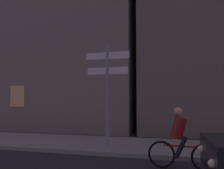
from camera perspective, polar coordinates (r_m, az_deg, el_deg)
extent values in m
cube|color=gray|center=(9.31, 4.52, -14.43)|extent=(40.00, 3.13, 0.14)
cylinder|color=gray|center=(8.16, -1.11, -2.96)|extent=(0.12, 0.12, 3.54)
cube|color=white|center=(8.30, -1.10, 6.90)|extent=(1.55, 0.03, 0.24)
cube|color=white|center=(8.22, -1.11, 3.29)|extent=(1.44, 0.03, 0.24)
sphere|color=#F9EFCC|center=(4.78, 22.91, -17.00)|extent=(0.16, 0.16, 0.16)
sphere|color=#F9EFCC|center=(6.00, 20.55, -14.23)|extent=(0.16, 0.16, 0.16)
torus|color=black|center=(6.64, 21.53, -16.03)|extent=(0.72, 0.13, 0.72)
torus|color=black|center=(6.73, 11.74, -16.04)|extent=(0.72, 0.13, 0.72)
cylinder|color=red|center=(6.61, 16.56, -13.97)|extent=(1.00, 0.15, 0.04)
cylinder|color=maroon|center=(6.55, 15.60, -9.89)|extent=(0.48, 0.36, 0.61)
sphere|color=tan|center=(6.52, 15.54, -6.26)|extent=(0.22, 0.22, 0.22)
cylinder|color=black|center=(6.71, 16.19, -14.09)|extent=(0.35, 0.15, 0.55)
cylinder|color=black|center=(6.53, 16.05, -14.38)|extent=(0.35, 0.15, 0.55)
cube|color=#F2C672|center=(14.47, -21.68, -2.65)|extent=(0.90, 0.06, 1.20)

